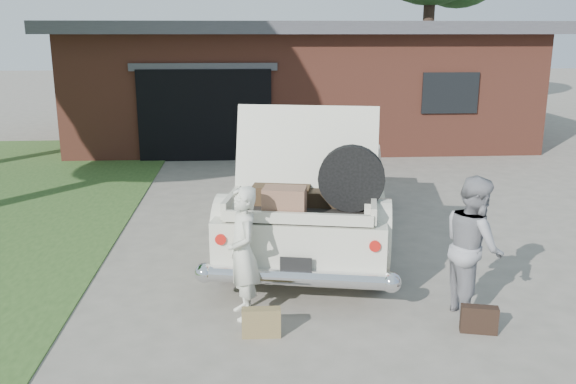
{
  "coord_description": "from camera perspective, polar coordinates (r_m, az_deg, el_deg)",
  "views": [
    {
      "loc": [
        -0.51,
        -6.79,
        3.05
      ],
      "look_at": [
        0.0,
        0.6,
        1.1
      ],
      "focal_mm": 38.0,
      "sensor_mm": 36.0,
      "label": 1
    }
  ],
  "objects": [
    {
      "name": "ground",
      "position": [
        7.46,
        0.32,
        -9.38
      ],
      "size": [
        90.0,
        90.0,
        0.0
      ],
      "primitive_type": "plane",
      "color": "gray",
      "rests_on": "ground"
    },
    {
      "name": "house",
      "position": [
        18.38,
        0.75,
        10.45
      ],
      "size": [
        12.8,
        7.8,
        3.3
      ],
      "color": "brown",
      "rests_on": "ground"
    },
    {
      "name": "sedan",
      "position": [
        9.16,
        2.65,
        0.42
      ],
      "size": [
        3.05,
        5.64,
        2.18
      ],
      "rotation": [
        0.0,
        0.0,
        -0.2
      ],
      "color": "beige",
      "rests_on": "ground"
    },
    {
      "name": "woman_left",
      "position": [
        6.63,
        -4.24,
        -5.72
      ],
      "size": [
        0.47,
        0.61,
        1.48
      ],
      "primitive_type": "imported",
      "rotation": [
        0.0,
        0.0,
        -1.33
      ],
      "color": "beige",
      "rests_on": "ground"
    },
    {
      "name": "woman_right",
      "position": [
        6.97,
        16.94,
        -4.87
      ],
      "size": [
        0.62,
        0.78,
        1.57
      ],
      "primitive_type": "imported",
      "rotation": [
        0.0,
        0.0,
        1.6
      ],
      "color": "gray",
      "rests_on": "ground"
    },
    {
      "name": "suitcase_left",
      "position": [
        6.42,
        -2.51,
        -12.1
      ],
      "size": [
        0.4,
        0.14,
        0.31
      ],
      "primitive_type": "cube",
      "rotation": [
        0.0,
        0.0,
        -0.02
      ],
      "color": "olive",
      "rests_on": "ground"
    },
    {
      "name": "suitcase_right",
      "position": [
        6.79,
        17.44,
        -11.31
      ],
      "size": [
        0.4,
        0.21,
        0.29
      ],
      "primitive_type": "cube",
      "rotation": [
        0.0,
        0.0,
        -0.24
      ],
      "color": "black",
      "rests_on": "ground"
    }
  ]
}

